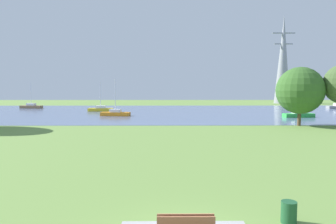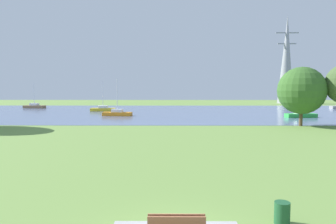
# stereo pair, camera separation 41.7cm
# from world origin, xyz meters

# --- Properties ---
(ground_plane) EXTENTS (160.00, 160.00, 0.00)m
(ground_plane) POSITION_xyz_m (0.00, 22.00, 0.00)
(ground_plane) COLOR olive
(litter_bin) EXTENTS (0.56, 0.56, 0.80)m
(litter_bin) POSITION_xyz_m (3.85, 1.64, 0.40)
(litter_bin) COLOR #1E512D
(litter_bin) RESTS_ON ground
(water_surface) EXTENTS (140.00, 40.00, 0.02)m
(water_surface) POSITION_xyz_m (0.00, 50.00, 0.01)
(water_surface) COLOR slate
(water_surface) RESTS_ON ground
(sailboat_green) EXTENTS (4.94, 2.06, 7.39)m
(sailboat_green) POSITION_xyz_m (20.40, 40.27, 0.47)
(sailboat_green) COLOR green
(sailboat_green) RESTS_ON water_surface
(sailboat_brown) EXTENTS (4.99, 2.32, 5.55)m
(sailboat_brown) POSITION_xyz_m (-30.39, 60.74, 0.45)
(sailboat_brown) COLOR brown
(sailboat_brown) RESTS_ON water_surface
(sailboat_yellow) EXTENTS (4.86, 1.70, 5.65)m
(sailboat_yellow) POSITION_xyz_m (-13.33, 52.33, 0.45)
(sailboat_yellow) COLOR yellow
(sailboat_yellow) RESTS_ON water_surface
(sailboat_orange) EXTENTS (4.97, 2.17, 6.10)m
(sailboat_orange) POSITION_xyz_m (-8.95, 42.82, 0.45)
(sailboat_orange) COLOR orange
(sailboat_orange) RESTS_ON water_surface
(tree_east_near) EXTENTS (5.85, 5.85, 7.32)m
(tree_east_near) POSITION_xyz_m (16.08, 29.83, 4.39)
(tree_east_near) COLOR brown
(tree_east_near) RESTS_ON ground
(electricity_pylon) EXTENTS (6.40, 4.40, 24.66)m
(electricity_pylon) POSITION_xyz_m (32.55, 80.75, 12.34)
(electricity_pylon) COLOR gray
(electricity_pylon) RESTS_ON ground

